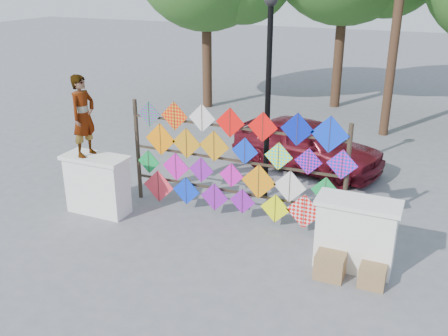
{
  "coord_description": "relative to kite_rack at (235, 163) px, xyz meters",
  "views": [
    {
      "loc": [
        3.66,
        -8.01,
        4.82
      ],
      "look_at": [
        -0.12,
        0.6,
        1.13
      ],
      "focal_mm": 40.0,
      "sensor_mm": 36.0,
      "label": 1
    }
  ],
  "objects": [
    {
      "name": "ground",
      "position": [
        -0.07,
        -0.73,
        -1.22
      ],
      "size": [
        80.0,
        80.0,
        0.0
      ],
      "primitive_type": "plane",
      "color": "slate",
      "rests_on": "ground"
    },
    {
      "name": "lamppost",
      "position": [
        0.23,
        1.27,
        1.47
      ],
      "size": [
        0.28,
        0.28,
        4.46
      ],
      "color": "black",
      "rests_on": "ground"
    },
    {
      "name": "kite_rack",
      "position": [
        0.0,
        0.0,
        0.0
      ],
      "size": [
        4.85,
        0.24,
        2.43
      ],
      "color": "#32271C",
      "rests_on": "ground"
    },
    {
      "name": "cardboard_box_far",
      "position": [
        3.03,
        -1.37,
        -1.04
      ],
      "size": [
        0.42,
        0.39,
        0.36
      ],
      "primitive_type": "cube",
      "color": "olive",
      "rests_on": "ground"
    },
    {
      "name": "parapet_left",
      "position": [
        -2.77,
        -0.93,
        -0.57
      ],
      "size": [
        1.4,
        0.65,
        1.28
      ],
      "color": "white",
      "rests_on": "ground"
    },
    {
      "name": "sedan",
      "position": [
        0.64,
        3.35,
        -0.54
      ],
      "size": [
        4.23,
        2.46,
        1.35
      ],
      "primitive_type": "imported",
      "rotation": [
        0.0,
        0.0,
        1.34
      ],
      "color": "#5D0F1A",
      "rests_on": "ground"
    },
    {
      "name": "parapet_right",
      "position": [
        2.63,
        -0.93,
        -0.57
      ],
      "size": [
        1.4,
        0.65,
        1.28
      ],
      "color": "white",
      "rests_on": "ground"
    },
    {
      "name": "cardboard_box_near",
      "position": [
        2.33,
        -1.4,
        -1.0
      ],
      "size": [
        0.48,
        0.43,
        0.43
      ],
      "primitive_type": "cube",
      "color": "olive",
      "rests_on": "ground"
    },
    {
      "name": "vendor_woman",
      "position": [
        -2.95,
        -0.93,
        0.9
      ],
      "size": [
        0.44,
        0.64,
        1.68
      ],
      "primitive_type": "imported",
      "rotation": [
        0.0,
        0.0,
        1.51
      ],
      "color": "#99999E",
      "rests_on": "parapet_left"
    }
  ]
}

